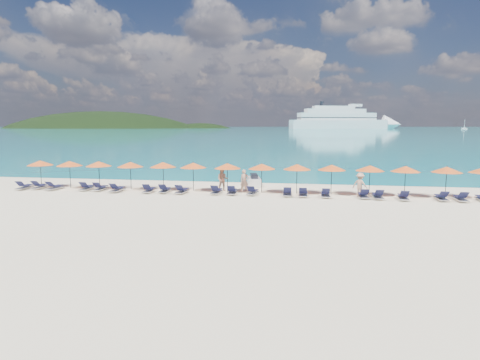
# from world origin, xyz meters

# --- Properties ---
(ground) EXTENTS (1400.00, 1400.00, 0.00)m
(ground) POSITION_xyz_m (0.00, 0.00, 0.00)
(ground) COLOR beige
(sea) EXTENTS (1600.00, 1300.00, 0.01)m
(sea) POSITION_xyz_m (0.00, 660.00, 0.01)
(sea) COLOR #1FA9B2
(sea) RESTS_ON ground
(headland_main) EXTENTS (374.00, 242.00, 126.50)m
(headland_main) POSITION_xyz_m (-300.00, 540.00, -38.00)
(headland_main) COLOR black
(headland_main) RESTS_ON ground
(headland_small) EXTENTS (162.00, 126.00, 85.50)m
(headland_small) POSITION_xyz_m (-150.00, 560.00, -35.00)
(headland_small) COLOR black
(headland_small) RESTS_ON ground
(cruise_ship) EXTENTS (148.73, 64.72, 41.24)m
(cruise_ship) POSITION_xyz_m (58.61, 510.97, 10.73)
(cruise_ship) COLOR white
(cruise_ship) RESTS_ON ground
(sailboat_near) EXTENTS (6.14, 2.05, 11.25)m
(sailboat_near) POSITION_xyz_m (186.27, 477.12, 1.15)
(sailboat_near) COLOR white
(sailboat_near) RESTS_ON ground
(jetski) EXTENTS (1.56, 2.84, 0.96)m
(jetski) POSITION_xyz_m (0.33, 8.49, 0.39)
(jetski) COLOR silver
(jetski) RESTS_ON ground
(beachgoer_a) EXTENTS (0.76, 0.63, 1.78)m
(beachgoer_a) POSITION_xyz_m (0.06, 4.71, 0.89)
(beachgoer_a) COLOR tan
(beachgoer_a) RESTS_ON ground
(beachgoer_b) EXTENTS (0.93, 0.59, 1.83)m
(beachgoer_b) POSITION_xyz_m (-1.72, 5.14, 0.91)
(beachgoer_b) COLOR tan
(beachgoer_b) RESTS_ON ground
(beachgoer_c) EXTENTS (1.24, 1.03, 1.75)m
(beachgoer_c) POSITION_xyz_m (8.55, 4.23, 0.88)
(beachgoer_c) COLOR tan
(beachgoer_c) RESTS_ON ground
(umbrella_0) EXTENTS (2.10, 2.10, 2.28)m
(umbrella_0) POSITION_xyz_m (-17.07, 4.73, 2.02)
(umbrella_0) COLOR black
(umbrella_0) RESTS_ON ground
(umbrella_1) EXTENTS (2.10, 2.10, 2.28)m
(umbrella_1) POSITION_xyz_m (-14.40, 4.68, 2.02)
(umbrella_1) COLOR black
(umbrella_1) RESTS_ON ground
(umbrella_2) EXTENTS (2.10, 2.10, 2.28)m
(umbrella_2) POSITION_xyz_m (-11.91, 4.82, 2.02)
(umbrella_2) COLOR black
(umbrella_2) RESTS_ON ground
(umbrella_3) EXTENTS (2.10, 2.10, 2.28)m
(umbrella_3) POSITION_xyz_m (-9.12, 4.68, 2.02)
(umbrella_3) COLOR black
(umbrella_3) RESTS_ON ground
(umbrella_4) EXTENTS (2.10, 2.10, 2.28)m
(umbrella_4) POSITION_xyz_m (-6.50, 4.95, 2.02)
(umbrella_4) COLOR black
(umbrella_4) RESTS_ON ground
(umbrella_5) EXTENTS (2.10, 2.10, 2.28)m
(umbrella_5) POSITION_xyz_m (-4.01, 4.88, 2.02)
(umbrella_5) COLOR black
(umbrella_5) RESTS_ON ground
(umbrella_6) EXTENTS (2.10, 2.10, 2.28)m
(umbrella_6) POSITION_xyz_m (-1.28, 4.83, 2.02)
(umbrella_6) COLOR black
(umbrella_6) RESTS_ON ground
(umbrella_7) EXTENTS (2.10, 2.10, 2.28)m
(umbrella_7) POSITION_xyz_m (1.37, 4.88, 2.02)
(umbrella_7) COLOR black
(umbrella_7) RESTS_ON ground
(umbrella_8) EXTENTS (2.10, 2.10, 2.28)m
(umbrella_8) POSITION_xyz_m (4.03, 4.91, 2.02)
(umbrella_8) COLOR black
(umbrella_8) RESTS_ON ground
(umbrella_9) EXTENTS (2.10, 2.10, 2.28)m
(umbrella_9) POSITION_xyz_m (6.57, 4.96, 2.02)
(umbrella_9) COLOR black
(umbrella_9) RESTS_ON ground
(umbrella_10) EXTENTS (2.10, 2.10, 2.28)m
(umbrella_10) POSITION_xyz_m (9.30, 4.94, 2.02)
(umbrella_10) COLOR black
(umbrella_10) RESTS_ON ground
(umbrella_11) EXTENTS (2.10, 2.10, 2.28)m
(umbrella_11) POSITION_xyz_m (11.74, 4.81, 2.02)
(umbrella_11) COLOR black
(umbrella_11) RESTS_ON ground
(umbrella_12) EXTENTS (2.10, 2.10, 2.28)m
(umbrella_12) POSITION_xyz_m (14.50, 4.79, 2.02)
(umbrella_12) COLOR black
(umbrella_12) RESTS_ON ground
(lounger_0) EXTENTS (0.76, 1.75, 0.66)m
(lounger_0) POSITION_xyz_m (-17.65, 3.41, 0.24)
(lounger_0) COLOR silver
(lounger_0) RESTS_ON ground
(lounger_1) EXTENTS (0.71, 1.73, 0.66)m
(lounger_1) POSITION_xyz_m (-16.57, 3.79, 0.24)
(lounger_1) COLOR silver
(lounger_1) RESTS_ON ground
(lounger_2) EXTENTS (0.73, 1.74, 0.66)m
(lounger_2) POSITION_xyz_m (-15.09, 3.57, 0.24)
(lounger_2) COLOR silver
(lounger_2) RESTS_ON ground
(lounger_3) EXTENTS (0.77, 1.75, 0.66)m
(lounger_3) POSITION_xyz_m (-12.45, 3.78, 0.24)
(lounger_3) COLOR silver
(lounger_3) RESTS_ON ground
(lounger_4) EXTENTS (0.66, 1.71, 0.66)m
(lounger_4) POSITION_xyz_m (-11.27, 3.75, 0.24)
(lounger_4) COLOR silver
(lounger_4) RESTS_ON ground
(lounger_5) EXTENTS (0.66, 1.71, 0.66)m
(lounger_5) POSITION_xyz_m (-9.69, 3.42, 0.24)
(lounger_5) COLOR silver
(lounger_5) RESTS_ON ground
(lounger_6) EXTENTS (0.76, 1.75, 0.66)m
(lounger_6) POSITION_xyz_m (-7.15, 3.50, 0.24)
(lounger_6) COLOR silver
(lounger_6) RESTS_ON ground
(lounger_7) EXTENTS (0.75, 1.74, 0.66)m
(lounger_7) POSITION_xyz_m (-5.95, 3.66, 0.24)
(lounger_7) COLOR silver
(lounger_7) RESTS_ON ground
(lounger_8) EXTENTS (0.72, 1.73, 0.66)m
(lounger_8) POSITION_xyz_m (-4.54, 3.52, 0.24)
(lounger_8) COLOR silver
(lounger_8) RESTS_ON ground
(lounger_9) EXTENTS (0.66, 1.71, 0.66)m
(lounger_9) POSITION_xyz_m (-1.90, 3.71, 0.24)
(lounger_9) COLOR silver
(lounger_9) RESTS_ON ground
(lounger_10) EXTENTS (0.72, 1.73, 0.66)m
(lounger_10) POSITION_xyz_m (-0.72, 3.74, 0.24)
(lounger_10) COLOR silver
(lounger_10) RESTS_ON ground
(lounger_11) EXTENTS (0.79, 1.75, 0.66)m
(lounger_11) POSITION_xyz_m (0.82, 3.79, 0.24)
(lounger_11) COLOR silver
(lounger_11) RESTS_ON ground
(lounger_12) EXTENTS (0.69, 1.73, 0.66)m
(lounger_12) POSITION_xyz_m (3.38, 3.69, 0.24)
(lounger_12) COLOR silver
(lounger_12) RESTS_ON ground
(lounger_13) EXTENTS (0.66, 1.72, 0.66)m
(lounger_13) POSITION_xyz_m (4.52, 3.63, 0.24)
(lounger_13) COLOR silver
(lounger_13) RESTS_ON ground
(lounger_14) EXTENTS (0.63, 1.70, 0.66)m
(lounger_14) POSITION_xyz_m (6.10, 3.64, 0.24)
(lounger_14) COLOR silver
(lounger_14) RESTS_ON ground
(lounger_15) EXTENTS (0.71, 1.73, 0.66)m
(lounger_15) POSITION_xyz_m (8.71, 3.69, 0.24)
(lounger_15) COLOR silver
(lounger_15) RESTS_ON ground
(lounger_16) EXTENTS (0.63, 1.70, 0.66)m
(lounger_16) POSITION_xyz_m (9.69, 3.57, 0.24)
(lounger_16) COLOR silver
(lounger_16) RESTS_ON ground
(lounger_17) EXTENTS (0.76, 1.74, 0.66)m
(lounger_17) POSITION_xyz_m (11.35, 3.43, 0.24)
(lounger_17) COLOR silver
(lounger_17) RESTS_ON ground
(lounger_18) EXTENTS (0.68, 1.72, 0.66)m
(lounger_18) POSITION_xyz_m (13.88, 3.61, 0.24)
(lounger_18) COLOR silver
(lounger_18) RESTS_ON ground
(lounger_19) EXTENTS (0.68, 1.72, 0.66)m
(lounger_19) POSITION_xyz_m (15.08, 3.54, 0.24)
(lounger_19) COLOR silver
(lounger_19) RESTS_ON ground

